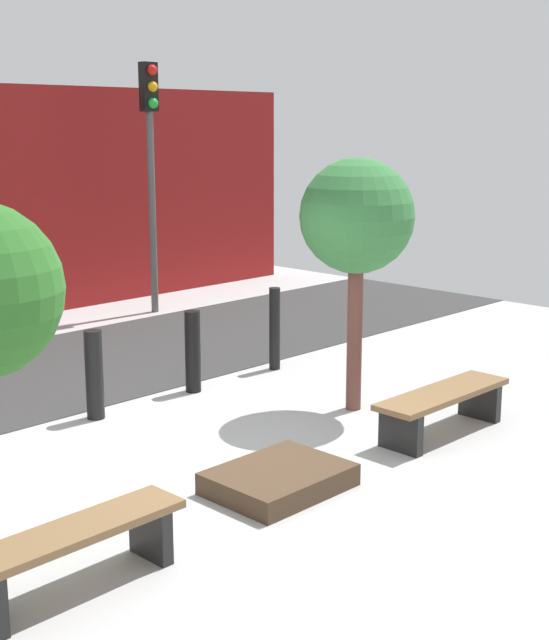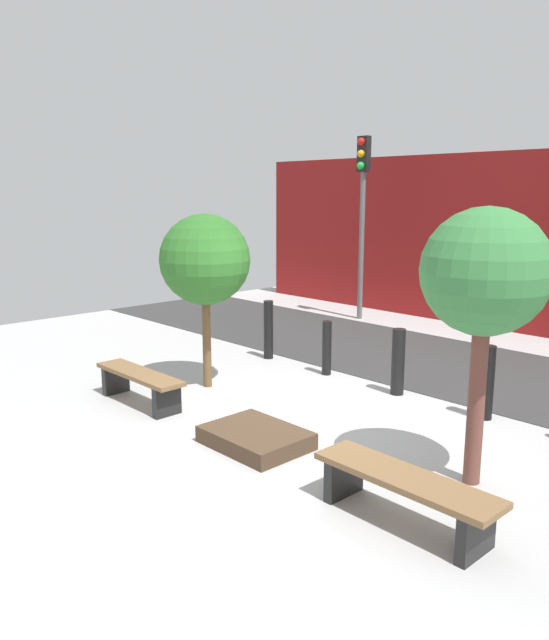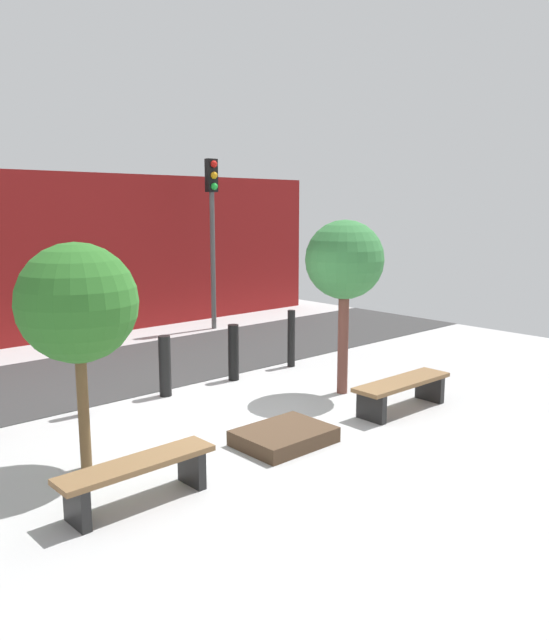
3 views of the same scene
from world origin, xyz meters
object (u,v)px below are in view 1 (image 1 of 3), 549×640
at_px(bollard_center, 94,375).
at_px(bollard_far_right, 275,329).
at_px(bench_right, 443,403).
at_px(tree_behind_right_bench, 357,219).
at_px(planter_bed, 279,479).
at_px(bench_left, 74,546).
at_px(traffic_light_mid_west, 151,144).
at_px(bollard_right, 193,352).

relative_size(bollard_center, bollard_far_right, 0.91).
height_order(bench_right, bollard_center, bollard_center).
bearing_deg(tree_behind_right_bench, planter_bed, -156.08).
bearing_deg(bollard_far_right, bench_right, -100.83).
relative_size(bench_left, planter_bed, 1.44).
xyz_separation_m(tree_behind_right_bench, bollard_far_right, (0.57, 1.80, -1.60)).
relative_size(bench_left, traffic_light_mid_west, 0.41).
xyz_separation_m(planter_bed, bollard_right, (1.40, 2.79, 0.39)).
bearing_deg(bench_right, bench_left, -179.43).
distance_m(planter_bed, bollard_center, 2.82).
bearing_deg(bollard_center, tree_behind_right_bench, -39.00).
distance_m(tree_behind_right_bench, bollard_right, 2.58).
bearing_deg(bench_left, bench_right, -0.57).
xyz_separation_m(bollard_center, bollard_far_right, (2.80, 0.00, 0.05)).
distance_m(planter_bed, bollard_right, 3.14).
bearing_deg(bollard_center, bench_right, -53.34).
bearing_deg(bench_left, bollard_center, 52.76).
distance_m(tree_behind_right_bench, bollard_far_right, 2.48).
bearing_deg(bench_left, bollard_right, 38.95).
bearing_deg(bollard_right, bollard_far_right, 0.00).
height_order(bench_left, bollard_far_right, bollard_far_right).
relative_size(bollard_center, traffic_light_mid_west, 0.24).
xyz_separation_m(bench_left, planter_bed, (2.22, 0.20, -0.23)).
distance_m(bench_right, traffic_light_mid_west, 7.62).
bearing_deg(traffic_light_mid_west, bollard_right, -122.71).
distance_m(bench_right, bollard_right, 3.10).
distance_m(bollard_right, traffic_light_mid_west, 5.29).
height_order(planter_bed, tree_behind_right_bench, tree_behind_right_bench).
distance_m(bench_right, tree_behind_right_bench, 2.17).
bearing_deg(bollard_far_right, tree_behind_right_bench, -107.60).
bearing_deg(bollard_center, bollard_right, 0.00).
xyz_separation_m(bollard_right, traffic_light_mid_west, (2.57, 4.00, 2.33)).
bearing_deg(tree_behind_right_bench, bench_left, -165.06).
xyz_separation_m(planter_bed, bollard_far_right, (2.80, 2.79, 0.44)).
bearing_deg(tree_behind_right_bench, bollard_center, 141.00).
bearing_deg(traffic_light_mid_west, bench_left, -131.55).
xyz_separation_m(tree_behind_right_bench, traffic_light_mid_west, (1.74, 5.80, 0.68)).
relative_size(tree_behind_right_bench, bollard_center, 2.85).
bearing_deg(bench_left, bollard_far_right, 30.19).
distance_m(bench_left, bench_right, 4.45).
height_order(bench_left, traffic_light_mid_west, traffic_light_mid_west).
relative_size(planter_bed, bollard_right, 1.19).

